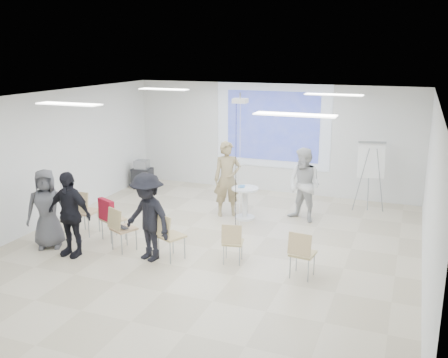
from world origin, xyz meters
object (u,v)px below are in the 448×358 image
(player_right, at_px, (304,181))
(audience_outer, at_px, (46,204))
(chair_left_inner, at_px, (120,226))
(audience_left, at_px, (69,208))
(chair_far_left, at_px, (83,209))
(chair_center, at_px, (168,233))
(chair_right_inner, at_px, (232,240))
(av_cart, at_px, (142,175))
(player_left, at_px, (227,174))
(pedestal_table, at_px, (245,201))
(flipchart_easel, at_px, (371,160))
(audience_mid, at_px, (147,211))
(laptop, at_px, (124,227))
(chair_right_far, at_px, (301,251))
(chair_left_mid, at_px, (110,216))

(player_right, relative_size, audience_outer, 1.05)
(chair_left_inner, bearing_deg, audience_left, -123.25)
(chair_far_left, relative_size, audience_left, 0.52)
(chair_center, height_order, chair_right_inner, chair_center)
(player_right, height_order, av_cart, player_right)
(player_left, relative_size, audience_outer, 1.13)
(pedestal_table, bearing_deg, flipchart_easel, 31.35)
(player_right, bearing_deg, audience_left, -113.61)
(chair_far_left, bearing_deg, chair_left_inner, -21.84)
(pedestal_table, height_order, player_left, player_left)
(audience_outer, bearing_deg, chair_left_inner, -18.60)
(player_left, relative_size, audience_mid, 1.06)
(player_right, relative_size, chair_left_inner, 2.12)
(player_left, xyz_separation_m, player_right, (1.80, 0.26, -0.07))
(audience_left, xyz_separation_m, audience_outer, (-0.68, 0.17, -0.05))
(laptop, distance_m, flipchart_easel, 6.10)
(player_left, height_order, flipchart_easel, player_left)
(pedestal_table, distance_m, laptop, 3.11)
(player_right, xyz_separation_m, chair_right_far, (0.62, -3.02, -0.44))
(player_right, bearing_deg, flipchart_easel, 65.82)
(chair_far_left, bearing_deg, laptop, -17.66)
(player_right, bearing_deg, chair_far_left, -125.37)
(flipchart_easel, bearing_deg, chair_right_far, -111.81)
(laptop, height_order, audience_left, audience_left)
(chair_center, height_order, chair_right_far, chair_center)
(audience_mid, relative_size, flipchart_easel, 1.10)
(audience_outer, bearing_deg, audience_mid, -26.59)
(audience_left, relative_size, audience_mid, 0.99)
(chair_left_mid, bearing_deg, av_cart, 135.84)
(chair_far_left, height_order, av_cart, chair_far_left)
(pedestal_table, distance_m, chair_left_inner, 3.20)
(audience_mid, bearing_deg, chair_right_far, 24.21)
(audience_left, bearing_deg, player_left, 62.68)
(chair_far_left, distance_m, chair_right_inner, 3.50)
(chair_center, xyz_separation_m, audience_mid, (-0.36, -0.10, 0.42))
(chair_left_inner, height_order, laptop, chair_left_inner)
(chair_left_mid, xyz_separation_m, chair_center, (1.59, -0.46, 0.01))
(chair_far_left, xyz_separation_m, chair_right_far, (4.82, -0.40, -0.08))
(player_left, xyz_separation_m, flipchart_easel, (3.14, 1.52, 0.27))
(chair_right_inner, bearing_deg, audience_left, -178.14)
(laptop, bearing_deg, flipchart_easel, -110.44)
(chair_right_far, bearing_deg, pedestal_table, 132.20)
(chair_far_left, xyz_separation_m, av_cart, (-0.75, 3.77, -0.22))
(audience_left, bearing_deg, chair_left_mid, 75.98)
(laptop, bearing_deg, chair_right_inner, -151.68)
(chair_center, distance_m, chair_right_inner, 1.22)
(player_right, height_order, audience_mid, audience_mid)
(pedestal_table, xyz_separation_m, player_right, (1.32, 0.36, 0.52))
(pedestal_table, xyz_separation_m, flipchart_easel, (2.66, 1.62, 0.86))
(audience_left, bearing_deg, audience_outer, 169.21)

